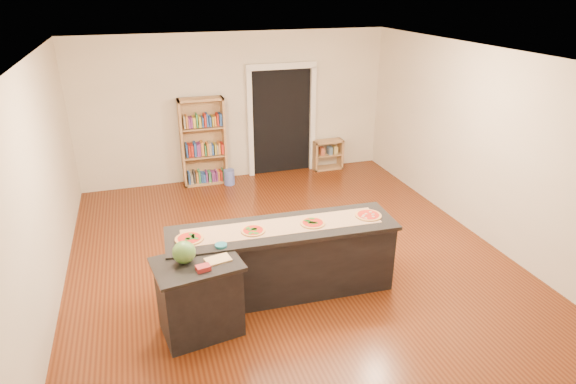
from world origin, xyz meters
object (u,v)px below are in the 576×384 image
object	(u,v)px
bookshelf	(203,142)
low_shelf	(328,155)
side_counter	(200,297)
kitchen_island	(283,259)
watermelon	(184,252)
waste_bin	(229,177)

from	to	relation	value
bookshelf	low_shelf	size ratio (longest dim) A/B	2.69
side_counter	low_shelf	world-z (taller)	side_counter
side_counter	bookshelf	xyz separation A→B (m)	(0.71, 4.35, 0.39)
side_counter	low_shelf	distance (m)	5.46
kitchen_island	bookshelf	xyz separation A→B (m)	(-0.39, 3.90, 0.37)
low_shelf	watermelon	world-z (taller)	watermelon
kitchen_island	side_counter	world-z (taller)	kitchen_island
kitchen_island	waste_bin	size ratio (longest dim) A/B	9.29
bookshelf	waste_bin	bearing A→B (deg)	-26.18
bookshelf	kitchen_island	bearing A→B (deg)	-84.34
bookshelf	watermelon	distance (m)	4.39
waste_bin	side_counter	bearing A→B (deg)	-105.30
watermelon	low_shelf	bearing A→B (deg)	51.98
kitchen_island	low_shelf	distance (m)	4.48
low_shelf	waste_bin	xyz separation A→B (m)	(-2.13, -0.22, -0.16)
kitchen_island	watermelon	distance (m)	1.39
bookshelf	watermelon	world-z (taller)	bookshelf
side_counter	bookshelf	distance (m)	4.43
side_counter	watermelon	distance (m)	0.58
kitchen_island	low_shelf	xyz separation A→B (m)	(2.17, 3.91, -0.15)
side_counter	watermelon	xyz separation A→B (m)	(-0.11, 0.04, 0.56)
waste_bin	watermelon	xyz separation A→B (m)	(-1.25, -4.10, 0.87)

